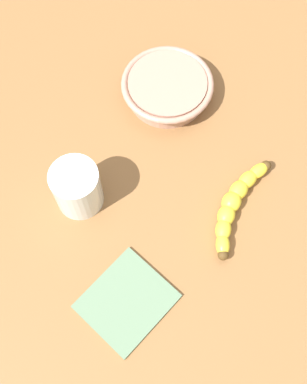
{
  "coord_description": "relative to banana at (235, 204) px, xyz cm",
  "views": [
    {
      "loc": [
        -7.67,
        34.63,
        81.8
      ],
      "look_at": [
        5.47,
        4.23,
        5.0
      ],
      "focal_mm": 46.04,
      "sensor_mm": 36.0,
      "label": 1
    }
  ],
  "objects": [
    {
      "name": "ceramic_bowl",
      "position": [
        19.48,
        -16.57,
        0.97
      ],
      "size": [
        17.13,
        17.13,
        4.35
      ],
      "color": "tan",
      "rests_on": "wooden_tabletop"
    },
    {
      "name": "wooden_tabletop",
      "position": [
        8.07,
        -0.61,
        -3.14
      ],
      "size": [
        120.0,
        120.0,
        3.0
      ],
      "primitive_type": "cube",
      "color": "olive",
      "rests_on": "ground"
    },
    {
      "name": "smoothie_glass",
      "position": [
        24.98,
        8.97,
        2.82
      ],
      "size": [
        8.09,
        8.09,
        9.2
      ],
      "color": "silver",
      "rests_on": "wooden_tabletop"
    },
    {
      "name": "folded_napkin",
      "position": [
        10.25,
        21.98,
        -1.34
      ],
      "size": [
        15.52,
        16.43,
        0.6
      ],
      "primitive_type": "cube",
      "rotation": [
        0.0,
        0.0,
        -0.34
      ],
      "color": "slate",
      "rests_on": "wooden_tabletop"
    },
    {
      "name": "banana",
      "position": [
        0.0,
        0.0,
        0.0
      ],
      "size": [
        6.07,
        19.97,
        3.27
      ],
      "rotation": [
        0.0,
        0.0,
        1.5
      ],
      "color": "yellow",
      "rests_on": "wooden_tabletop"
    }
  ]
}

